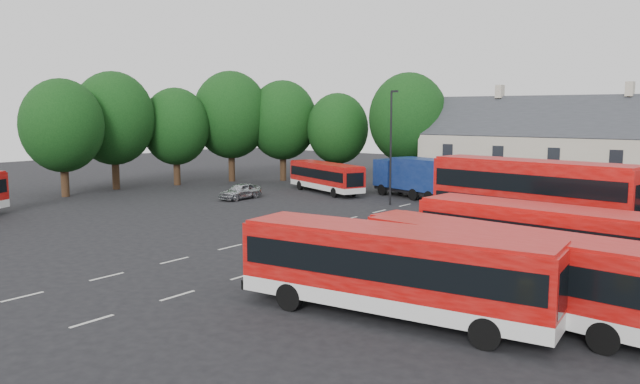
{
  "coord_description": "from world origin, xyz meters",
  "views": [
    {
      "loc": [
        24.99,
        -26.5,
        7.64
      ],
      "look_at": [
        -0.38,
        6.94,
        2.2
      ],
      "focal_mm": 35.0,
      "sensor_mm": 36.0,
      "label": 1
    }
  ],
  "objects": [
    {
      "name": "bus_dd_north",
      "position": [
        16.23,
        12.73,
        2.46
      ],
      "size": [
        10.62,
        2.78,
        4.33
      ],
      "rotation": [
        0.0,
        0.0,
        -0.03
      ],
      "color": "silver",
      "rests_on": "ground"
    },
    {
      "name": "bus_row_e",
      "position": [
        18.42,
        4.67,
        1.71
      ],
      "size": [
        10.27,
        3.52,
        2.84
      ],
      "rotation": [
        0.0,
        0.0,
        0.12
      ],
      "color": "silver",
      "rests_on": "ground"
    },
    {
      "name": "bus_north",
      "position": [
        -9.83,
        20.29,
        1.69
      ],
      "size": [
        10.06,
        5.86,
        2.81
      ],
      "rotation": [
        0.0,
        0.0,
        -0.39
      ],
      "color": "silver",
      "rests_on": "ground"
    },
    {
      "name": "lamppost",
      "position": [
        -1.02,
        17.31,
        4.97
      ],
      "size": [
        0.64,
        0.27,
        9.32
      ],
      "rotation": [
        0.0,
        0.0,
        0.07
      ],
      "color": "black",
      "rests_on": "ground"
    },
    {
      "name": "bus_row_b",
      "position": [
        17.11,
        -4.43,
        1.99
      ],
      "size": [
        11.9,
        3.82,
        3.31
      ],
      "rotation": [
        0.0,
        0.0,
        -0.1
      ],
      "color": "silver",
      "rests_on": "ground"
    },
    {
      "name": "terrace_houses",
      "position": [
        14.0,
        30.0,
        3.86
      ],
      "size": [
        35.7,
        7.13,
        10.06
      ],
      "color": "beige",
      "rests_on": "ground"
    },
    {
      "name": "lane_markings",
      "position": [
        2.5,
        2.0,
        0.01
      ],
      "size": [
        5.15,
        33.8,
        0.01
      ],
      "color": "beige",
      "rests_on": "ground"
    },
    {
      "name": "bus_dd_south",
      "position": [
        13.26,
        9.18,
        2.77
      ],
      "size": [
        12.13,
        4.42,
        4.86
      ],
      "rotation": [
        0.0,
        0.0,
        -0.15
      ],
      "color": "silver",
      "rests_on": "ground"
    },
    {
      "name": "bus_row_d",
      "position": [
        16.61,
        1.55,
        2.05
      ],
      "size": [
        12.29,
        3.92,
        3.41
      ],
      "rotation": [
        0.0,
        0.0,
        -0.1
      ],
      "color": "silver",
      "rests_on": "ground"
    },
    {
      "name": "bus_row_c",
      "position": [
        14.09,
        -1.2,
        1.66
      ],
      "size": [
        9.96,
        3.23,
        2.77
      ],
      "rotation": [
        0.0,
        0.0,
        -0.1
      ],
      "color": "silver",
      "rests_on": "ground"
    },
    {
      "name": "box_truck",
      "position": [
        -1.49,
        22.27,
        2.0
      ],
      "size": [
        8.51,
        4.82,
        3.55
      ],
      "rotation": [
        0.0,
        0.0,
        -0.3
      ],
      "color": "black",
      "rests_on": "ground"
    },
    {
      "name": "ground",
      "position": [
        0.0,
        0.0,
        0.0
      ],
      "size": [
        140.0,
        140.0,
        0.0
      ],
      "primitive_type": "plane",
      "color": "black",
      "rests_on": "ground"
    },
    {
      "name": "treeline",
      "position": [
        -20.74,
        19.36,
        6.68
      ],
      "size": [
        29.92,
        32.59,
        12.01
      ],
      "color": "black",
      "rests_on": "ground"
    },
    {
      "name": "bus_row_a",
      "position": [
        13.65,
        -7.06,
        2.03
      ],
      "size": [
        12.14,
        3.9,
        3.37
      ],
      "rotation": [
        0.0,
        0.0,
        0.1
      ],
      "color": "silver",
      "rests_on": "ground"
    },
    {
      "name": "silver_car",
      "position": [
        -13.26,
        12.36,
        0.71
      ],
      "size": [
        1.71,
        4.18,
        1.42
      ],
      "primitive_type": "imported",
      "rotation": [
        0.0,
        0.0,
        0.01
      ],
      "color": "#AAADB2",
      "rests_on": "ground"
    }
  ]
}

